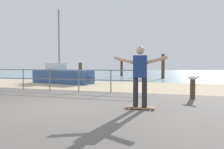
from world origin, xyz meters
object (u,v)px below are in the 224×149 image
object	(u,v)px
sailboat	(64,76)
skateboard	(140,107)
seagull	(193,78)
bollard_short	(193,90)
skateboarder	(140,73)

from	to	relation	value
sailboat	skateboard	distance (m)	9.50
sailboat	seagull	xyz separation A→B (m)	(7.97, -4.59, 0.25)
skateboard	bollard_short	world-z (taller)	bollard_short
skateboard	seagull	world-z (taller)	seagull
sailboat	skateboarder	size ratio (longest dim) A/B	3.09
skateboarder	seagull	world-z (taller)	skateboarder
skateboarder	seagull	xyz separation A→B (m)	(1.51, 2.35, -0.24)
sailboat	bollard_short	distance (m)	9.19
skateboard	seagull	bearing A→B (deg)	57.24
skateboarder	seagull	size ratio (longest dim) A/B	3.56
sailboat	bollard_short	size ratio (longest dim) A/B	7.30
skateboard	seagull	size ratio (longest dim) A/B	1.75
skateboard	seagull	distance (m)	2.88
skateboarder	sailboat	bearing A→B (deg)	132.96
skateboarder	seagull	bearing A→B (deg)	57.24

